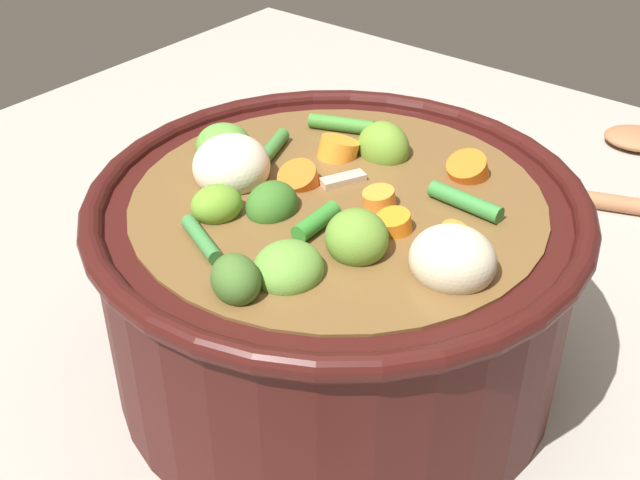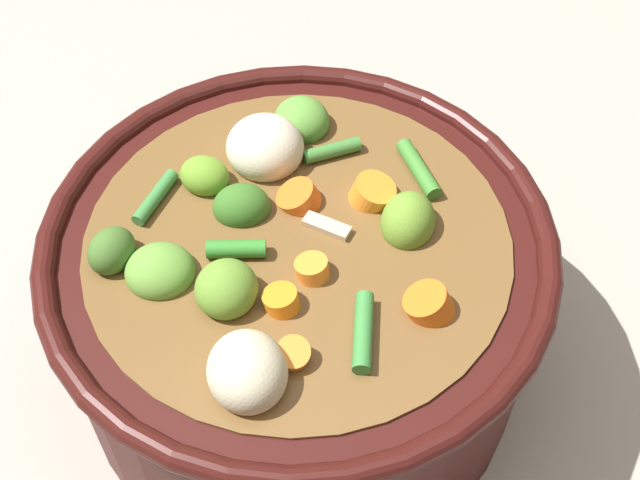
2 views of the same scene
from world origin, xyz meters
name	(u,v)px [view 2 (image 2 of 2)]	position (x,y,z in m)	size (l,w,h in m)	color
ground_plane	(301,358)	(0.00, 0.00, 0.00)	(1.10, 1.10, 0.00)	#9E998E
cooking_pot	(299,298)	(0.00, 0.00, 0.07)	(0.31, 0.31, 0.16)	#38110F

